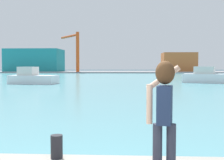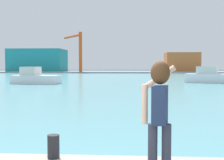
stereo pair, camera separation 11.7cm
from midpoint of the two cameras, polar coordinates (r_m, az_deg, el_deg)
The scene contains 10 objects.
ground_plane at distance 53.42m, azimuth 2.35°, elevation 0.38°, with size 220.00×220.00×0.00m, color #334751.
harbor_water at distance 55.42m, azimuth 2.37°, elevation 0.48°, with size 140.00×100.00×0.02m, color #599EA8.
far_shore_dock at distance 95.40m, azimuth 2.65°, elevation 1.57°, with size 140.00×20.00×0.36m, color gray.
person_photographer at distance 4.35m, azimuth 9.32°, elevation -5.23°, with size 0.53×0.57×1.74m.
harbor_bollard at distance 5.51m, azimuth -11.33°, elevation -12.60°, with size 0.22×0.22×0.42m, color black.
boat_moored at distance 37.69m, azimuth -15.31°, elevation 0.43°, with size 6.10×3.40×2.12m.
boat_moored_2 at distance 40.24m, azimuth 18.49°, elevation 0.57°, with size 7.55×4.90×2.15m.
warehouse_left at distance 102.01m, azimuth -14.77°, elevation 3.73°, with size 17.66×12.03×7.35m, color teal.
warehouse_right at distance 97.74m, azimuth 12.79°, elevation 3.41°, with size 10.46×9.19×6.05m, color #B26633.
port_crane at distance 91.35m, azimuth -7.30°, elevation 6.48°, with size 7.86×11.01×12.01m.
Camera 1 is at (0.56, -3.38, 2.30)m, focal length 46.98 mm.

